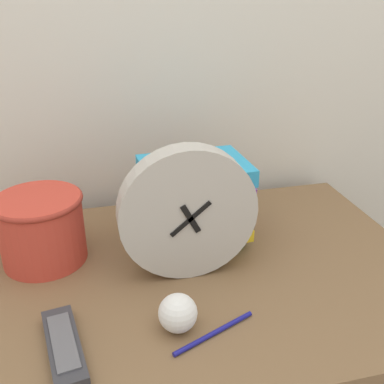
{
  "coord_description": "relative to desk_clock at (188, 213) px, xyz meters",
  "views": [
    {
      "loc": [
        -0.07,
        -0.39,
        1.29
      ],
      "look_at": [
        0.11,
        0.37,
        0.91
      ],
      "focal_mm": 42.0,
      "sensor_mm": 36.0,
      "label": 1
    }
  ],
  "objects": [
    {
      "name": "basket",
      "position": [
        -0.27,
        0.11,
        -0.05
      ],
      "size": [
        0.17,
        0.17,
        0.14
      ],
      "color": "#C63D2D",
      "rests_on": "desk"
    },
    {
      "name": "crumpled_paper_ball",
      "position": [
        -0.05,
        -0.15,
        -0.1
      ],
      "size": [
        0.06,
        0.06,
        0.06
      ],
      "color": "white",
      "rests_on": "desk"
    },
    {
      "name": "pen",
      "position": [
        0.0,
        -0.18,
        -0.13
      ],
      "size": [
        0.15,
        0.07,
        0.01
      ],
      "color": "navy",
      "rests_on": "desk"
    },
    {
      "name": "tv_remote",
      "position": [
        -0.23,
        -0.16,
        -0.12
      ],
      "size": [
        0.07,
        0.17,
        0.02
      ],
      "color": "#333338",
      "rests_on": "desk"
    },
    {
      "name": "wall_back",
      "position": [
        -0.09,
        0.39,
        0.3
      ],
      "size": [
        6.0,
        0.04,
        2.4
      ],
      "color": "silver",
      "rests_on": "ground_plane"
    },
    {
      "name": "desk_clock",
      "position": [
        0.0,
        0.0,
        0.0
      ],
      "size": [
        0.26,
        0.05,
        0.26
      ],
      "color": "#B7B2A8",
      "rests_on": "desk"
    },
    {
      "name": "book_stack",
      "position": [
        0.04,
        0.12,
        -0.04
      ],
      "size": [
        0.26,
        0.21,
        0.18
      ],
      "color": "green",
      "rests_on": "desk"
    }
  ]
}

